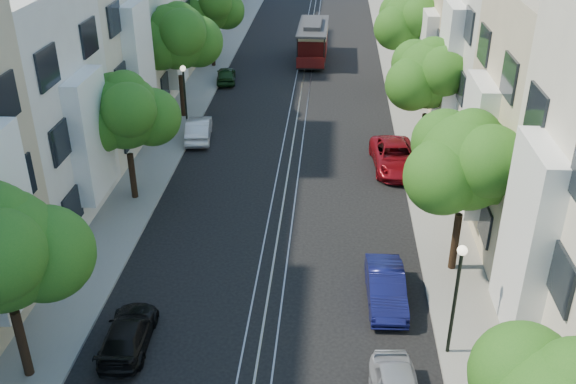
% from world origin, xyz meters
% --- Properties ---
extents(ground, '(200.00, 200.00, 0.00)m').
position_xyz_m(ground, '(0.00, 28.00, 0.00)').
color(ground, black).
rests_on(ground, ground).
extents(sidewalk_east, '(2.50, 80.00, 0.12)m').
position_xyz_m(sidewalk_east, '(7.25, 28.00, 0.06)').
color(sidewalk_east, gray).
rests_on(sidewalk_east, ground).
extents(sidewalk_west, '(2.50, 80.00, 0.12)m').
position_xyz_m(sidewalk_west, '(-7.25, 28.00, 0.06)').
color(sidewalk_west, gray).
rests_on(sidewalk_west, ground).
extents(rail_left, '(0.06, 80.00, 0.02)m').
position_xyz_m(rail_left, '(-0.55, 28.00, 0.01)').
color(rail_left, gray).
rests_on(rail_left, ground).
extents(rail_slot, '(0.06, 80.00, 0.02)m').
position_xyz_m(rail_slot, '(0.00, 28.00, 0.01)').
color(rail_slot, gray).
rests_on(rail_slot, ground).
extents(rail_right, '(0.06, 80.00, 0.02)m').
position_xyz_m(rail_right, '(0.55, 28.00, 0.01)').
color(rail_right, gray).
rests_on(rail_right, ground).
extents(lane_line, '(0.08, 80.00, 0.01)m').
position_xyz_m(lane_line, '(0.00, 28.00, 0.00)').
color(lane_line, tan).
rests_on(lane_line, ground).
extents(townhouses_east, '(7.75, 72.00, 12.00)m').
position_xyz_m(townhouses_east, '(11.87, 27.91, 5.18)').
color(townhouses_east, beige).
rests_on(townhouses_east, ground).
extents(townhouses_west, '(7.75, 72.00, 11.76)m').
position_xyz_m(townhouses_west, '(-11.87, 27.91, 5.08)').
color(townhouses_west, silver).
rests_on(townhouses_west, ground).
extents(tree_e_b, '(4.93, 4.08, 6.68)m').
position_xyz_m(tree_e_b, '(7.26, 8.98, 4.73)').
color(tree_e_b, black).
rests_on(tree_e_b, ground).
extents(tree_e_c, '(4.84, 3.99, 6.52)m').
position_xyz_m(tree_e_c, '(7.26, 19.98, 4.60)').
color(tree_e_c, black).
rests_on(tree_e_c, ground).
extents(tree_e_d, '(5.01, 4.16, 6.85)m').
position_xyz_m(tree_e_d, '(7.26, 30.98, 4.87)').
color(tree_e_d, black).
rests_on(tree_e_d, ground).
extents(tree_w_a, '(4.93, 4.08, 6.68)m').
position_xyz_m(tree_w_a, '(-7.14, 1.98, 4.73)').
color(tree_w_a, black).
rests_on(tree_w_a, ground).
extents(tree_w_b, '(4.72, 3.87, 6.27)m').
position_xyz_m(tree_w_b, '(-7.14, 13.98, 4.40)').
color(tree_w_b, black).
rests_on(tree_w_b, ground).
extents(tree_w_c, '(5.13, 4.28, 7.09)m').
position_xyz_m(tree_w_c, '(-7.14, 24.98, 5.07)').
color(tree_w_c, black).
rests_on(tree_w_c, ground).
extents(tree_w_d, '(4.84, 3.99, 6.52)m').
position_xyz_m(tree_w_d, '(-7.14, 35.98, 4.60)').
color(tree_w_d, black).
rests_on(tree_w_d, ground).
extents(lamp_east, '(0.32, 0.32, 4.16)m').
position_xyz_m(lamp_east, '(6.30, 4.00, 2.85)').
color(lamp_east, black).
rests_on(lamp_east, ground).
extents(lamp_west, '(0.32, 0.32, 4.16)m').
position_xyz_m(lamp_west, '(-6.30, 22.00, 2.85)').
color(lamp_west, black).
rests_on(lamp_west, ground).
extents(cable_car, '(2.41, 7.44, 2.85)m').
position_xyz_m(cable_car, '(0.50, 38.49, 1.69)').
color(cable_car, black).
rests_on(cable_car, ground).
extents(parked_car_e_mid, '(1.45, 3.87, 1.26)m').
position_xyz_m(parked_car_e_mid, '(4.40, 6.73, 0.63)').
color(parked_car_e_mid, '#0E1046').
rests_on(parked_car_e_mid, ground).
extents(parked_car_e_far, '(2.61, 5.03, 1.35)m').
position_xyz_m(parked_car_e_far, '(5.60, 18.36, 0.68)').
color(parked_car_e_far, maroon).
rests_on(parked_car_e_far, ground).
extents(parked_car_w_near, '(1.64, 3.71, 1.06)m').
position_xyz_m(parked_car_w_near, '(-4.42, 3.64, 0.53)').
color(parked_car_w_near, black).
rests_on(parked_car_w_near, ground).
extents(parked_car_w_mid, '(1.81, 3.99, 1.27)m').
position_xyz_m(parked_car_w_mid, '(-5.53, 21.56, 0.63)').
color(parked_car_w_mid, silver).
rests_on(parked_car_w_mid, ground).
extents(parked_car_w_far, '(1.75, 3.49, 1.14)m').
position_xyz_m(parked_car_w_far, '(-5.60, 32.20, 0.57)').
color(parked_car_w_far, '#153314').
rests_on(parked_car_w_far, ground).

